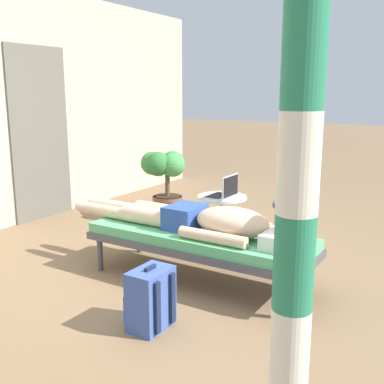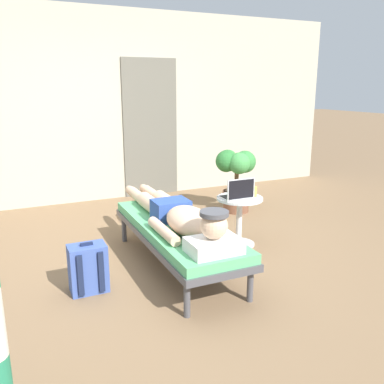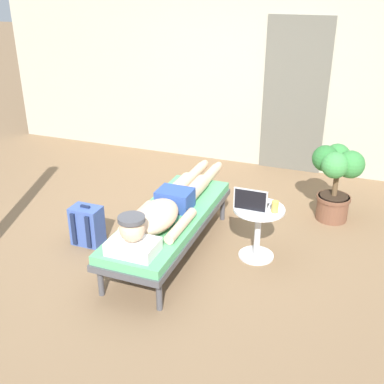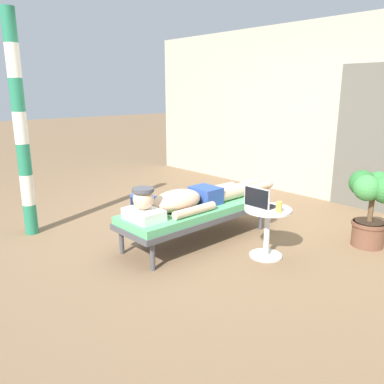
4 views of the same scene
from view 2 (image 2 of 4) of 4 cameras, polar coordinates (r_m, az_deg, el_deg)
name	(u,v)px [view 2 (image 2 of 4)]	position (r m, az deg, el deg)	size (l,w,h in m)	color
ground_plane	(149,264)	(4.01, -5.95, -9.81)	(40.00, 40.00, 0.00)	#846647
house_wall_back	(103,107)	(6.20, -12.20, 11.46)	(7.60, 0.20, 2.70)	#B2AD99
house_door_panel	(150,128)	(6.30, -5.77, 8.74)	(0.84, 0.03, 2.04)	#625F54
lounge_chair	(177,231)	(3.81, -2.14, -5.48)	(0.64, 1.88, 0.42)	#4C4C51
person_reclining	(179,215)	(3.70, -1.80, -3.25)	(0.53, 2.17, 0.33)	white
side_table	(239,213)	(4.35, 6.57, -2.86)	(0.48, 0.48, 0.52)	silver
laptop	(238,194)	(4.21, 6.32, -0.22)	(0.31, 0.24, 0.23)	silver
drink_glass	(254,191)	(4.34, 8.56, 0.07)	(0.06, 0.06, 0.11)	gold
backpack	(88,269)	(3.53, -14.18, -10.23)	(0.30, 0.26, 0.42)	#3F59A5
potted_plant	(235,173)	(5.49, 5.99, 2.65)	(0.56, 0.58, 0.83)	brown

